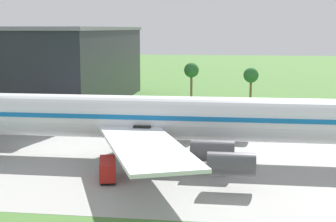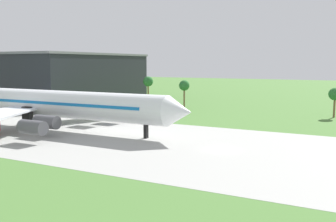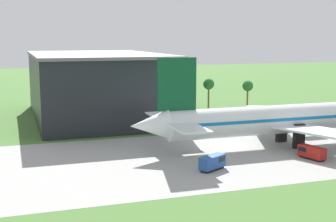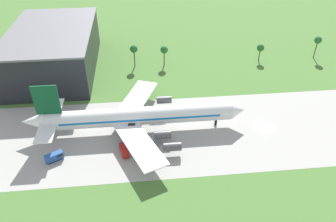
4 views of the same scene
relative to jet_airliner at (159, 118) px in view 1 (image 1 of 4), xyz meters
The scene contains 3 objects.
jet_airliner is the anchor object (origin of this frame).
catering_van 13.68m from the jet_airliner, 111.71° to the right, with size 3.35×6.09×2.59m.
terminal_building 63.44m from the jet_airliner, 125.34° to the left, with size 36.72×61.20×19.34m.
Camera 1 is at (-34.14, -70.55, 19.01)m, focal length 55.00 mm.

